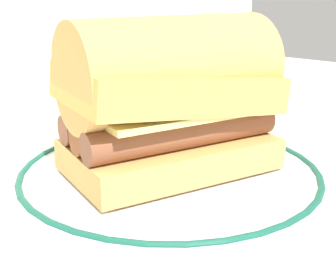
% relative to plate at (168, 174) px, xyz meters
% --- Properties ---
extents(ground_plane, '(1.50, 1.50, 0.00)m').
position_rel_plate_xyz_m(ground_plane, '(0.01, -0.00, -0.01)').
color(ground_plane, silver).
extents(plate, '(0.29, 0.29, 0.01)m').
position_rel_plate_xyz_m(plate, '(0.00, 0.00, 0.00)').
color(plate, white).
rests_on(plate, ground_plane).
extents(sausage_sandwich, '(0.20, 0.15, 0.13)m').
position_rel_plate_xyz_m(sausage_sandwich, '(-0.00, 0.00, 0.07)').
color(sausage_sandwich, tan).
rests_on(sausage_sandwich, plate).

